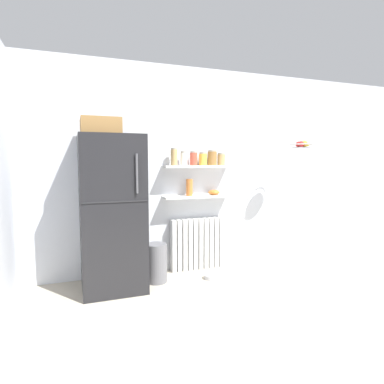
{
  "coord_description": "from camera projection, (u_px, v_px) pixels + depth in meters",
  "views": [
    {
      "loc": [
        -1.58,
        -1.97,
        1.41
      ],
      "look_at": [
        -0.27,
        1.6,
        1.05
      ],
      "focal_mm": 30.44,
      "sensor_mm": 36.0,
      "label": 1
    }
  ],
  "objects": [
    {
      "name": "vase",
      "position": [
        189.0,
        187.0,
        4.12
      ],
      "size": [
        0.09,
        0.09,
        0.21
      ],
      "primitive_type": "cylinder",
      "color": "#CC7033",
      "rests_on": "wall_shelf_lower"
    },
    {
      "name": "refrigerator",
      "position": [
        111.0,
        209.0,
        3.57
      ],
      "size": [
        0.67,
        0.73,
        1.86
      ],
      "color": "black",
      "rests_on": "ground_plane"
    },
    {
      "name": "wall_shelf_upper",
      "position": [
        198.0,
        166.0,
        4.13
      ],
      "size": [
        0.91,
        0.22,
        0.02
      ],
      "primitive_type": "cube",
      "color": "white"
    },
    {
      "name": "trash_bin",
      "position": [
        156.0,
        263.0,
        3.8
      ],
      "size": [
        0.25,
        0.25,
        0.45
      ],
      "primitive_type": "cylinder",
      "color": "slate",
      "rests_on": "ground_plane"
    },
    {
      "name": "storage_jar_0",
      "position": [
        174.0,
        157.0,
        4.01
      ],
      "size": [
        0.08,
        0.08,
        0.22
      ],
      "color": "tan",
      "rests_on": "wall_shelf_upper"
    },
    {
      "name": "storage_jar_3",
      "position": [
        203.0,
        159.0,
        4.15
      ],
      "size": [
        0.1,
        0.1,
        0.17
      ],
      "color": "yellow",
      "rests_on": "wall_shelf_upper"
    },
    {
      "name": "hanging_fruit_basket",
      "position": [
        302.0,
        145.0,
        4.16
      ],
      "size": [
        0.3,
        0.3,
        0.1
      ],
      "color": "#B2B2B7"
    },
    {
      "name": "wall_shelf_lower",
      "position": [
        198.0,
        196.0,
        4.17
      ],
      "size": [
        0.91,
        0.22,
        0.02
      ],
      "primitive_type": "cube",
      "color": "white"
    },
    {
      "name": "storage_jar_2",
      "position": [
        194.0,
        158.0,
        4.1
      ],
      "size": [
        0.09,
        0.09,
        0.18
      ],
      "color": "#C64C38",
      "rests_on": "wall_shelf_upper"
    },
    {
      "name": "ground_plane",
      "position": [
        261.0,
        315.0,
        2.99
      ],
      "size": [
        7.04,
        7.04,
        0.0
      ],
      "primitive_type": "plane",
      "color": "#B2A893"
    },
    {
      "name": "storage_jar_5",
      "position": [
        221.0,
        159.0,
        4.24
      ],
      "size": [
        0.1,
        0.1,
        0.16
      ],
      "color": "tan",
      "rests_on": "wall_shelf_upper"
    },
    {
      "name": "storage_jar_1",
      "position": [
        184.0,
        159.0,
        4.06
      ],
      "size": [
        0.09,
        0.09,
        0.18
      ],
      "color": "silver",
      "rests_on": "wall_shelf_upper"
    },
    {
      "name": "pet_food_bowl",
      "position": [
        211.0,
        277.0,
        3.92
      ],
      "size": [
        0.17,
        0.17,
        0.05
      ],
      "primitive_type": "cylinder",
      "color": "#B7B7BC",
      "rests_on": "ground_plane"
    },
    {
      "name": "storage_jar_4",
      "position": [
        212.0,
        158.0,
        4.19
      ],
      "size": [
        0.12,
        0.12,
        0.2
      ],
      "color": "olive",
      "rests_on": "wall_shelf_upper"
    },
    {
      "name": "radiator",
      "position": [
        197.0,
        244.0,
        4.26
      ],
      "size": [
        0.71,
        0.12,
        0.67
      ],
      "color": "white",
      "rests_on": "ground_plane"
    },
    {
      "name": "back_wall",
      "position": [
        199.0,
        170.0,
        4.31
      ],
      "size": [
        7.04,
        0.1,
        2.6
      ],
      "primitive_type": "cube",
      "color": "silver",
      "rests_on": "ground_plane"
    },
    {
      "name": "shelf_bowl",
      "position": [
        214.0,
        192.0,
        4.24
      ],
      "size": [
        0.15,
        0.15,
        0.07
      ],
      "primitive_type": "ellipsoid",
      "color": "orange",
      "rests_on": "wall_shelf_lower"
    }
  ]
}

